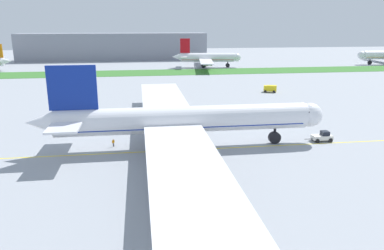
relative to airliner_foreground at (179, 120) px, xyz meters
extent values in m
plane|color=#9399A0|center=(2.09, -0.51, -5.93)|extent=(600.00, 600.00, 0.00)
cube|color=yellow|center=(2.09, -1.64, -5.92)|extent=(280.00, 0.36, 0.01)
cube|color=#38722D|center=(2.09, 120.52, -5.88)|extent=(320.00, 24.00, 0.10)
cylinder|color=white|center=(1.00, 0.00, 0.16)|extent=(51.57, 5.47, 5.41)
cube|color=navy|center=(1.00, 0.00, -0.79)|extent=(49.51, 5.04, 0.65)
sphere|color=white|center=(28.27, -0.04, 0.16)|extent=(5.14, 5.14, 5.14)
cone|color=white|center=(-27.22, 0.03, 0.57)|extent=(5.96, 4.61, 4.60)
cube|color=navy|center=(-20.66, 0.03, 7.19)|extent=(9.28, 0.55, 8.65)
cube|color=white|center=(-21.68, 5.44, 0.97)|extent=(5.68, 8.66, 0.38)
cube|color=white|center=(-21.70, -5.38, 0.97)|extent=(5.68, 8.66, 0.38)
cube|color=white|center=(-1.55, 25.91, -0.52)|extent=(11.40, 46.42, 0.43)
cube|color=white|center=(-1.61, -25.91, -0.52)|extent=(11.40, 46.42, 0.43)
cylinder|color=#B7BABF|center=(-0.01, 15.47, -2.15)|extent=(5.14, 2.98, 2.97)
cylinder|color=black|center=(2.56, 15.46, -2.15)|extent=(0.45, 3.12, 3.12)
cylinder|color=#B7BABF|center=(-0.05, -15.47, -2.15)|extent=(5.14, 2.98, 2.97)
cylinder|color=black|center=(2.52, -15.47, -2.15)|extent=(0.45, 3.12, 3.12)
cylinder|color=black|center=(20.59, -0.03, -3.59)|extent=(0.57, 0.57, 2.10)
cylinder|color=black|center=(20.59, -0.03, -4.64)|extent=(2.57, 1.16, 2.57)
cylinder|color=black|center=(-3.12, 2.84, -3.59)|extent=(0.57, 0.57, 2.10)
cylinder|color=black|center=(-3.12, 2.84, -4.64)|extent=(2.57, 1.16, 2.57)
cylinder|color=black|center=(-3.13, -2.84, -3.59)|extent=(0.57, 0.57, 2.10)
cylinder|color=black|center=(-3.13, -2.84, -4.64)|extent=(2.57, 1.16, 2.57)
cube|color=black|center=(27.46, -0.04, 0.84)|extent=(1.90, 4.06, 0.97)
sphere|color=black|center=(-18.59, 2.67, 0.65)|extent=(0.38, 0.38, 0.38)
sphere|color=black|center=(-14.24, 2.67, 0.65)|extent=(0.38, 0.38, 0.38)
sphere|color=black|center=(-9.88, 2.66, 0.65)|extent=(0.38, 0.38, 0.38)
sphere|color=black|center=(-5.53, 2.66, 0.65)|extent=(0.38, 0.38, 0.38)
sphere|color=black|center=(-1.17, 2.65, 0.65)|extent=(0.38, 0.38, 0.38)
sphere|color=black|center=(3.18, 2.65, 0.65)|extent=(0.38, 0.38, 0.38)
sphere|color=black|center=(7.53, 2.64, 0.65)|extent=(0.38, 0.38, 0.38)
sphere|color=black|center=(11.89, 2.63, 0.65)|extent=(0.38, 0.38, 0.38)
sphere|color=black|center=(16.24, 2.63, 0.65)|extent=(0.38, 0.38, 0.38)
sphere|color=black|center=(20.60, 2.62, 0.65)|extent=(0.38, 0.38, 0.38)
cube|color=white|center=(31.47, -0.04, -5.02)|extent=(4.33, 2.23, 0.91)
cube|color=black|center=(32.12, -0.04, -4.12)|extent=(1.56, 1.70, 0.90)
cylinder|color=black|center=(28.40, -0.04, -5.33)|extent=(1.80, 0.12, 0.12)
cylinder|color=black|center=(29.95, -1.15, -5.48)|extent=(0.90, 0.35, 0.90)
cylinder|color=black|center=(29.96, 1.08, -5.48)|extent=(0.90, 0.35, 0.90)
cylinder|color=black|center=(32.98, -1.16, -5.48)|extent=(0.90, 0.35, 0.90)
cylinder|color=black|center=(32.98, 1.07, -5.48)|extent=(0.90, 0.35, 0.90)
cylinder|color=black|center=(-13.80, 2.49, -5.51)|extent=(0.12, 0.12, 0.84)
cylinder|color=orange|center=(-13.91, 2.39, -4.82)|extent=(0.10, 0.10, 0.53)
cylinder|color=black|center=(-13.66, 2.62, -5.51)|extent=(0.12, 0.12, 0.84)
cylinder|color=orange|center=(-13.55, 2.71, -4.82)|extent=(0.10, 0.10, 0.53)
cube|color=orange|center=(-13.73, 2.55, -4.79)|extent=(0.49, 0.47, 0.59)
sphere|color=#8C6647|center=(-13.73, 2.55, -4.37)|extent=(0.23, 0.23, 0.23)
cube|color=yellow|center=(41.04, 58.52, -4.43)|extent=(4.09, 3.33, 2.08)
cube|color=yellow|center=(38.92, 59.29, -4.50)|extent=(2.03, 2.50, 1.94)
cube|color=#263347|center=(38.32, 59.51, -4.11)|extent=(0.72, 1.80, 0.86)
cylinder|color=black|center=(38.54, 58.23, -5.48)|extent=(0.95, 0.59, 0.90)
cylinder|color=black|center=(39.31, 60.35, -5.48)|extent=(0.95, 0.59, 0.90)
cylinder|color=black|center=(41.48, 57.16, -5.48)|extent=(0.95, 0.59, 0.90)
cylinder|color=black|center=(42.26, 59.27, -5.48)|extent=(0.95, 0.59, 0.90)
cone|color=white|center=(-76.94, 138.05, -0.64)|extent=(5.15, 4.15, 3.74)
cube|color=white|center=(-80.71, 142.80, -0.31)|extent=(4.60, 7.36, 0.31)
cylinder|color=white|center=(31.60, 139.56, -0.22)|extent=(31.14, 9.03, 5.07)
cube|color=#B20C14|center=(31.60, 139.56, -1.11)|extent=(29.87, 8.47, 0.61)
sphere|color=white|center=(48.22, 137.38, -0.22)|extent=(4.82, 4.82, 4.82)
cone|color=white|center=(14.10, 141.86, 0.16)|extent=(6.09, 5.00, 4.31)
cube|color=#B20C14|center=(18.80, 141.24, 6.37)|extent=(5.55, 1.22, 8.11)
cube|color=white|center=(18.85, 146.35, 0.54)|extent=(4.41, 8.48, 0.35)
cube|color=white|center=(17.53, 136.30, 0.54)|extent=(4.41, 8.48, 0.35)
cube|color=white|center=(32.21, 155.99, -0.86)|extent=(10.31, 28.31, 0.41)
cube|color=white|center=(27.94, 123.53, -0.86)|extent=(10.31, 28.31, 0.41)
cylinder|color=#B7BABF|center=(32.31, 149.70, -2.39)|extent=(5.14, 3.39, 2.79)
cylinder|color=black|center=(34.70, 149.39, -2.39)|extent=(0.80, 2.96, 2.93)
cylinder|color=#B7BABF|center=(29.67, 129.59, -2.39)|extent=(5.14, 3.39, 2.79)
cylinder|color=black|center=(32.05, 129.27, -2.39)|extent=(0.80, 2.96, 2.93)
cylinder|color=black|center=(43.18, 138.04, -3.74)|extent=(0.53, 0.53, 1.96)
cylinder|color=black|center=(43.18, 138.04, -4.72)|extent=(2.53, 1.39, 2.41)
cylinder|color=black|center=(29.51, 142.52, -3.74)|extent=(0.53, 0.53, 1.96)
cylinder|color=black|center=(29.51, 142.52, -4.72)|extent=(2.53, 1.39, 2.41)
cylinder|color=black|center=(28.81, 137.24, -3.74)|extent=(0.53, 0.53, 1.96)
cylinder|color=black|center=(28.81, 137.24, -4.72)|extent=(2.53, 1.39, 2.41)
sphere|color=white|center=(127.83, 140.83, -0.18)|extent=(4.85, 4.85, 4.85)
cube|color=white|center=(150.46, 156.86, -0.82)|extent=(11.13, 32.32, 0.41)
cylinder|color=#B7BABF|center=(148.64, 149.89, -2.36)|extent=(5.12, 3.32, 2.81)
cylinder|color=black|center=(146.23, 150.15, -2.36)|extent=(0.74, 2.98, 2.95)
cylinder|color=black|center=(133.43, 140.22, -3.72)|extent=(0.53, 0.53, 1.98)
cylinder|color=black|center=(133.43, 140.22, -4.71)|extent=(2.53, 1.35, 2.42)
cube|color=gray|center=(-24.04, 192.51, 3.07)|extent=(126.05, 20.00, 18.00)
camera|label=1|loc=(-7.90, -73.42, 19.41)|focal=34.88mm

